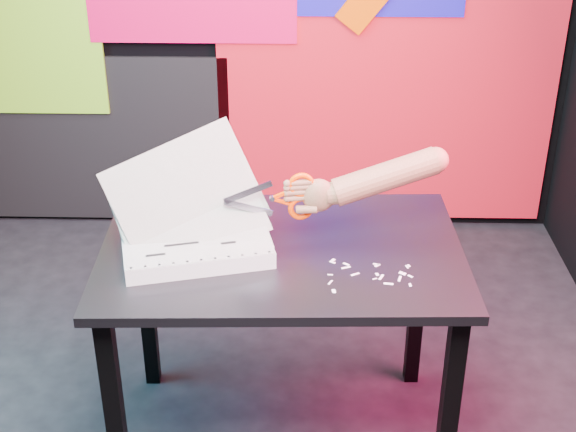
{
  "coord_description": "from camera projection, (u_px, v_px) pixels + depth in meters",
  "views": [
    {
      "loc": [
        0.28,
        -2.17,
        1.97
      ],
      "look_at": [
        0.22,
        -0.09,
        0.87
      ],
      "focal_mm": 50.0,
      "sensor_mm": 36.0,
      "label": 1
    }
  ],
  "objects": [
    {
      "name": "room",
      "position": [
        208.0,
        45.0,
        2.21
      ],
      "size": [
        3.01,
        3.01,
        2.71
      ],
      "color": "black",
      "rests_on": "ground"
    },
    {
      "name": "backdrop",
      "position": [
        261.0,
        41.0,
        3.68
      ],
      "size": [
        2.88,
        0.05,
        2.08
      ],
      "color": "red",
      "rests_on": "ground"
    },
    {
      "name": "work_table",
      "position": [
        282.0,
        277.0,
        2.47
      ],
      "size": [
        1.12,
        0.76,
        0.75
      ],
      "rotation": [
        0.0,
        0.0,
        0.03
      ],
      "color": "black",
      "rests_on": "ground"
    },
    {
      "name": "printout_stack",
      "position": [
        195.0,
        240.0,
        2.39
      ],
      "size": [
        0.53,
        0.41,
        0.39
      ],
      "rotation": [
        0.0,
        0.0,
        0.25
      ],
      "color": "white",
      "rests_on": "work_table"
    },
    {
      "name": "scissors",
      "position": [
        295.0,
        197.0,
        2.38
      ],
      "size": [
        0.27,
        0.06,
        0.16
      ],
      "rotation": [
        0.0,
        0.0,
        0.17
      ],
      "color": "#ADAEBC",
      "rests_on": "printout_stack"
    },
    {
      "name": "hand_forearm",
      "position": [
        374.0,
        180.0,
        2.39
      ],
      "size": [
        0.48,
        0.14,
        0.19
      ],
      "rotation": [
        0.0,
        0.0,
        0.17
      ],
      "color": "#976146",
      "rests_on": "work_table"
    },
    {
      "name": "paper_clippings",
      "position": [
        371.0,
        274.0,
        2.29
      ],
      "size": [
        0.24,
        0.18,
        0.0
      ],
      "color": "white",
      "rests_on": "work_table"
    }
  ]
}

